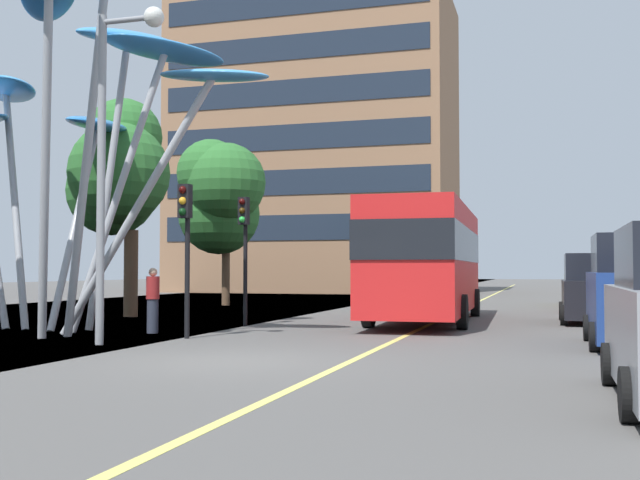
{
  "coord_description": "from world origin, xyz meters",
  "views": [
    {
      "loc": [
        5.42,
        -12.65,
        1.64
      ],
      "look_at": [
        -0.95,
        8.7,
        2.5
      ],
      "focal_mm": 42.79,
      "sensor_mm": 36.0,
      "label": 1
    }
  ],
  "objects_px": {
    "street_lamp": "(116,130)",
    "car_parked_mid": "(637,295)",
    "car_parked_far": "(593,291)",
    "pedestrian": "(153,300)",
    "red_bus": "(427,256)",
    "leaf_sculpture": "(38,75)",
    "car_side_street": "(599,288)",
    "traffic_light_kerb_near": "(186,227)",
    "car_far_side": "(587,283)",
    "traffic_light_kerb_far": "(244,233)"
  },
  "relations": [
    {
      "from": "street_lamp",
      "to": "car_parked_mid",
      "type": "bearing_deg",
      "value": 14.25
    },
    {
      "from": "car_parked_mid",
      "to": "street_lamp",
      "type": "height_order",
      "value": "street_lamp"
    },
    {
      "from": "car_parked_far",
      "to": "street_lamp",
      "type": "bearing_deg",
      "value": -135.7
    },
    {
      "from": "car_parked_far",
      "to": "pedestrian",
      "type": "height_order",
      "value": "car_parked_far"
    },
    {
      "from": "street_lamp",
      "to": "red_bus",
      "type": "bearing_deg",
      "value": 59.73
    },
    {
      "from": "leaf_sculpture",
      "to": "car_parked_far",
      "type": "height_order",
      "value": "leaf_sculpture"
    },
    {
      "from": "car_side_street",
      "to": "car_parked_far",
      "type": "bearing_deg",
      "value": -95.06
    },
    {
      "from": "leaf_sculpture",
      "to": "street_lamp",
      "type": "relative_size",
      "value": 1.64
    },
    {
      "from": "traffic_light_kerb_near",
      "to": "car_parked_far",
      "type": "xyz_separation_m",
      "value": [
        9.55,
        8.31,
        -1.67
      ]
    },
    {
      "from": "red_bus",
      "to": "car_parked_far",
      "type": "relative_size",
      "value": 2.69
    },
    {
      "from": "car_parked_mid",
      "to": "car_far_side",
      "type": "height_order",
      "value": "car_parked_mid"
    },
    {
      "from": "leaf_sculpture",
      "to": "pedestrian",
      "type": "bearing_deg",
      "value": 8.85
    },
    {
      "from": "pedestrian",
      "to": "street_lamp",
      "type": "bearing_deg",
      "value": -76.43
    },
    {
      "from": "traffic_light_kerb_near",
      "to": "car_parked_far",
      "type": "bearing_deg",
      "value": 41.0
    },
    {
      "from": "traffic_light_kerb_far",
      "to": "car_side_street",
      "type": "height_order",
      "value": "traffic_light_kerb_far"
    },
    {
      "from": "car_parked_far",
      "to": "car_far_side",
      "type": "bearing_deg",
      "value": 88.18
    },
    {
      "from": "car_far_side",
      "to": "car_parked_mid",
      "type": "bearing_deg",
      "value": -89.71
    },
    {
      "from": "red_bus",
      "to": "traffic_light_kerb_near",
      "type": "distance_m",
      "value": 8.78
    },
    {
      "from": "street_lamp",
      "to": "pedestrian",
      "type": "xyz_separation_m",
      "value": [
        -0.73,
        3.01,
        -3.85
      ]
    },
    {
      "from": "car_parked_mid",
      "to": "leaf_sculpture",
      "type": "bearing_deg",
      "value": -179.07
    },
    {
      "from": "traffic_light_kerb_near",
      "to": "pedestrian",
      "type": "height_order",
      "value": "traffic_light_kerb_near"
    },
    {
      "from": "traffic_light_kerb_near",
      "to": "pedestrian",
      "type": "relative_size",
      "value": 2.18
    },
    {
      "from": "car_parked_far",
      "to": "pedestrian",
      "type": "bearing_deg",
      "value": -147.37
    },
    {
      "from": "red_bus",
      "to": "car_parked_far",
      "type": "distance_m",
      "value": 5.14
    },
    {
      "from": "red_bus",
      "to": "pedestrian",
      "type": "relative_size",
      "value": 6.27
    },
    {
      "from": "traffic_light_kerb_far",
      "to": "car_parked_mid",
      "type": "bearing_deg",
      "value": -17.59
    },
    {
      "from": "leaf_sculpture",
      "to": "car_far_side",
      "type": "xyz_separation_m",
      "value": [
        14.66,
        19.49,
        -5.79
      ]
    },
    {
      "from": "leaf_sculpture",
      "to": "traffic_light_kerb_near",
      "type": "xyz_separation_m",
      "value": [
        4.73,
        -0.71,
        -4.16
      ]
    },
    {
      "from": "leaf_sculpture",
      "to": "car_parked_mid",
      "type": "relative_size",
      "value": 3.02
    },
    {
      "from": "leaf_sculpture",
      "to": "car_parked_mid",
      "type": "bearing_deg",
      "value": 0.93
    },
    {
      "from": "car_parked_mid",
      "to": "street_lamp",
      "type": "xyz_separation_m",
      "value": [
        -10.83,
        -2.75,
        3.58
      ]
    },
    {
      "from": "car_parked_mid",
      "to": "car_side_street",
      "type": "xyz_separation_m",
      "value": [
        0.08,
        13.65,
        -0.17
      ]
    },
    {
      "from": "red_bus",
      "to": "car_parked_mid",
      "type": "distance_m",
      "value": 8.52
    },
    {
      "from": "car_far_side",
      "to": "street_lamp",
      "type": "bearing_deg",
      "value": -116.0
    },
    {
      "from": "car_parked_mid",
      "to": "red_bus",
      "type": "bearing_deg",
      "value": 129.87
    },
    {
      "from": "traffic_light_kerb_near",
      "to": "car_side_street",
      "type": "relative_size",
      "value": 0.92
    },
    {
      "from": "traffic_light_kerb_far",
      "to": "pedestrian",
      "type": "bearing_deg",
      "value": -113.46
    },
    {
      "from": "red_bus",
      "to": "leaf_sculpture",
      "type": "bearing_deg",
      "value": -144.15
    },
    {
      "from": "car_side_street",
      "to": "car_far_side",
      "type": "xyz_separation_m",
      "value": [
        -0.18,
        5.6,
        0.07
      ]
    },
    {
      "from": "traffic_light_kerb_near",
      "to": "car_far_side",
      "type": "xyz_separation_m",
      "value": [
        9.93,
        20.2,
        -1.63
      ]
    },
    {
      "from": "car_far_side",
      "to": "traffic_light_kerb_far",
      "type": "bearing_deg",
      "value": -122.42
    },
    {
      "from": "traffic_light_kerb_far",
      "to": "street_lamp",
      "type": "height_order",
      "value": "street_lamp"
    },
    {
      "from": "car_far_side",
      "to": "pedestrian",
      "type": "height_order",
      "value": "car_far_side"
    },
    {
      "from": "red_bus",
      "to": "traffic_light_kerb_near",
      "type": "relative_size",
      "value": 2.88
    },
    {
      "from": "car_parked_far",
      "to": "car_parked_mid",
      "type": "bearing_deg",
      "value": -86.32
    },
    {
      "from": "red_bus",
      "to": "traffic_light_kerb_far",
      "type": "relative_size",
      "value": 2.82
    },
    {
      "from": "red_bus",
      "to": "car_parked_mid",
      "type": "relative_size",
      "value": 2.65
    },
    {
      "from": "leaf_sculpture",
      "to": "pedestrian",
      "type": "xyz_separation_m",
      "value": [
        3.2,
        0.5,
        -5.96
      ]
    },
    {
      "from": "leaf_sculpture",
      "to": "traffic_light_kerb_far",
      "type": "relative_size",
      "value": 3.21
    },
    {
      "from": "traffic_light_kerb_near",
      "to": "car_far_side",
      "type": "relative_size",
      "value": 0.84
    }
  ]
}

